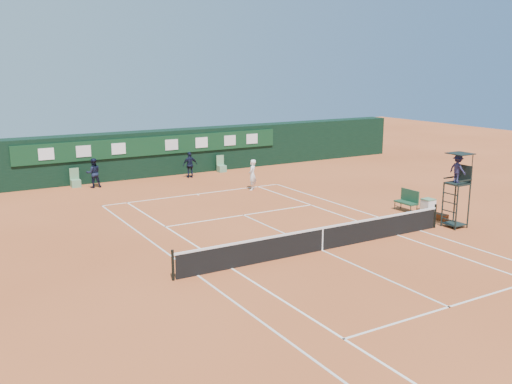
% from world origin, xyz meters
% --- Properties ---
extents(ground, '(90.00, 90.00, 0.00)m').
position_xyz_m(ground, '(0.00, 0.00, 0.00)').
color(ground, '#C35C2E').
rests_on(ground, ground).
extents(court_lines, '(11.05, 23.85, 0.01)m').
position_xyz_m(court_lines, '(0.00, 0.00, 0.01)').
color(court_lines, white).
rests_on(court_lines, ground).
extents(tennis_net, '(12.90, 0.10, 1.10)m').
position_xyz_m(tennis_net, '(0.00, 0.00, 0.51)').
color(tennis_net, black).
rests_on(tennis_net, ground).
extents(back_wall, '(40.00, 1.65, 3.00)m').
position_xyz_m(back_wall, '(0.00, 18.74, 1.51)').
color(back_wall, black).
rests_on(back_wall, ground).
extents(linesman_chair_left, '(0.55, 0.50, 1.15)m').
position_xyz_m(linesman_chair_left, '(-5.50, 17.48, 0.32)').
color(linesman_chair_left, '#5E9068').
rests_on(linesman_chair_left, ground).
extents(linesman_chair_right, '(0.55, 0.50, 1.15)m').
position_xyz_m(linesman_chair_right, '(4.50, 17.48, 0.32)').
color(linesman_chair_right, '#5D8E6A').
rests_on(linesman_chair_right, ground).
extents(umpire_chair, '(0.96, 0.95, 3.42)m').
position_xyz_m(umpire_chair, '(7.27, -0.37, 2.46)').
color(umpire_chair, black).
rests_on(umpire_chair, ground).
extents(player_bench, '(0.56, 1.20, 1.10)m').
position_xyz_m(player_bench, '(7.60, 2.88, 0.60)').
color(player_bench, '#194029').
rests_on(player_bench, ground).
extents(tennis_bag, '(0.46, 0.85, 0.30)m').
position_xyz_m(tennis_bag, '(7.69, 0.87, 0.15)').
color(tennis_bag, black).
rests_on(tennis_bag, ground).
extents(cooler, '(0.57, 0.57, 0.65)m').
position_xyz_m(cooler, '(8.48, 2.32, 0.33)').
color(cooler, white).
rests_on(cooler, ground).
extents(tennis_ball, '(0.07, 0.07, 0.07)m').
position_xyz_m(tennis_ball, '(2.73, 6.10, 0.04)').
color(tennis_ball, '#B1CE30').
rests_on(tennis_ball, ground).
extents(player, '(0.78, 0.78, 1.83)m').
position_xyz_m(player, '(3.36, 11.27, 0.91)').
color(player, white).
rests_on(player, ground).
extents(ball_kid_left, '(0.93, 0.75, 1.80)m').
position_xyz_m(ball_kid_left, '(-4.56, 16.77, 0.90)').
color(ball_kid_left, black).
rests_on(ball_kid_left, ground).
extents(ball_kid_right, '(1.02, 0.45, 1.72)m').
position_xyz_m(ball_kid_right, '(1.75, 16.63, 0.86)').
color(ball_kid_right, black).
rests_on(ball_kid_right, ground).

